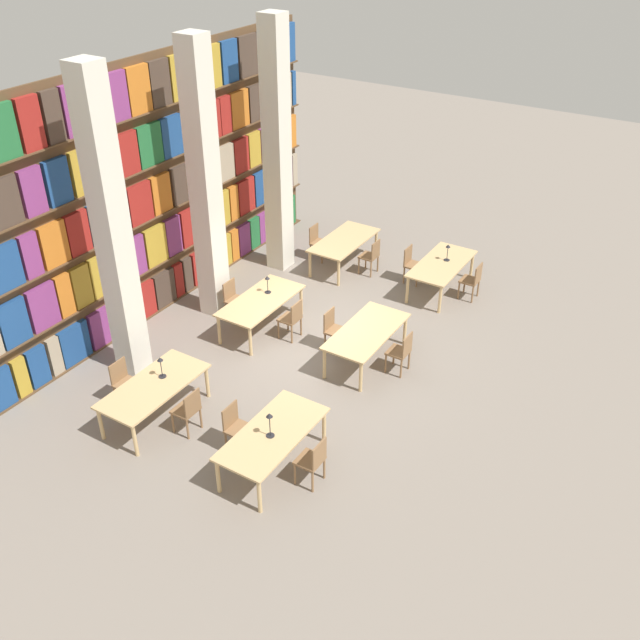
{
  "coord_description": "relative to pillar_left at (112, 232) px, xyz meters",
  "views": [
    {
      "loc": [
        -10.55,
        -6.66,
        8.51
      ],
      "look_at": [
        0.0,
        -0.13,
        0.66
      ],
      "focal_mm": 40.0,
      "sensor_mm": 36.0,
      "label": 1
    }
  ],
  "objects": [
    {
      "name": "desk_lamp_0",
      "position": [
        -0.92,
        -4.02,
        -1.95
      ],
      "size": [
        0.14,
        0.14,
        0.47
      ],
      "color": "#232328",
      "rests_on": "reading_table_0"
    },
    {
      "name": "desk_lamp_3",
      "position": [
        2.86,
        -1.3,
        -2.0
      ],
      "size": [
        0.14,
        0.14,
        0.41
      ],
      "color": "#232328",
      "rests_on": "reading_table_4"
    },
    {
      "name": "chair_8",
      "position": [
        2.58,
        -2.11,
        -2.51
      ],
      "size": [
        0.42,
        0.4,
        0.9
      ],
      "color": "olive",
      "rests_on": "ground_plane"
    },
    {
      "name": "reading_table_0",
      "position": [
        -0.83,
        -4.0,
        -2.34
      ],
      "size": [
        2.07,
        0.97,
        0.73
      ],
      "color": "tan",
      "rests_on": "ground_plane"
    },
    {
      "name": "reading_table_1",
      "position": [
        2.67,
        -3.85,
        -2.34
      ],
      "size": [
        2.07,
        0.97,
        0.73
      ],
      "color": "tan",
      "rests_on": "ground_plane"
    },
    {
      "name": "reading_table_4",
      "position": [
        2.53,
        -1.34,
        -2.34
      ],
      "size": [
        2.07,
        0.97,
        0.73
      ],
      "color": "tan",
      "rests_on": "ground_plane"
    },
    {
      "name": "chair_10",
      "position": [
        6.0,
        -2.16,
        -2.51
      ],
      "size": [
        0.42,
        0.4,
        0.9
      ],
      "color": "olive",
      "rests_on": "ground_plane"
    },
    {
      "name": "chair_4",
      "position": [
        6.16,
        -4.73,
        -2.51
      ],
      "size": [
        0.42,
        0.4,
        0.9
      ],
      "color": "olive",
      "rests_on": "ground_plane"
    },
    {
      "name": "chair_11",
      "position": [
        6.0,
        -0.62,
        -2.51
      ],
      "size": [
        0.42,
        0.4,
        0.9
      ],
      "rotation": [
        0.0,
        0.0,
        3.14
      ],
      "color": "olive",
      "rests_on": "ground_plane"
    },
    {
      "name": "bookshelf_bank",
      "position": [
        2.62,
        1.18,
        -0.3
      ],
      "size": [
        10.21,
        0.35,
        5.5
      ],
      "color": "brown",
      "rests_on": "ground_plane"
    },
    {
      "name": "chair_3",
      "position": [
        2.69,
        -3.08,
        -2.51
      ],
      "size": [
        0.42,
        0.4,
        0.9
      ],
      "rotation": [
        0.0,
        0.0,
        3.14
      ],
      "color": "olive",
      "rests_on": "ground_plane"
    },
    {
      "name": "desk_lamp_1",
      "position": [
        6.32,
        -4.0,
        -2.0
      ],
      "size": [
        0.14,
        0.14,
        0.41
      ],
      "color": "#232328",
      "rests_on": "reading_table_2"
    },
    {
      "name": "pillar_left",
      "position": [
        0.0,
        0.0,
        0.0
      ],
      "size": [
        0.5,
        0.5,
        6.0
      ],
      "color": "silver",
      "rests_on": "ground_plane"
    },
    {
      "name": "reading_table_3",
      "position": [
        -0.91,
        -1.46,
        -2.34
      ],
      "size": [
        2.07,
        0.97,
        0.73
      ],
      "color": "tan",
      "rests_on": "ground_plane"
    },
    {
      "name": "reading_table_2",
      "position": [
        6.14,
        -3.96,
        -2.34
      ],
      "size": [
        2.07,
        0.97,
        0.73
      ],
      "color": "tan",
      "rests_on": "ground_plane"
    },
    {
      "name": "chair_7",
      "position": [
        -0.9,
        -0.69,
        -2.51
      ],
      "size": [
        0.42,
        0.4,
        0.9
      ],
      "rotation": [
        0.0,
        0.0,
        3.14
      ],
      "color": "olive",
      "rests_on": "ground_plane"
    },
    {
      "name": "chair_9",
      "position": [
        2.58,
        -0.57,
        -2.51
      ],
      "size": [
        0.42,
        0.4,
        0.9
      ],
      "rotation": [
        0.0,
        0.0,
        3.14
      ],
      "color": "olive",
      "rests_on": "ground_plane"
    },
    {
      "name": "chair_1",
      "position": [
        -0.82,
        -3.23,
        -2.51
      ],
      "size": [
        0.42,
        0.4,
        0.9
      ],
      "rotation": [
        0.0,
        0.0,
        3.14
      ],
      "color": "olive",
      "rests_on": "ground_plane"
    },
    {
      "name": "chair_5",
      "position": [
        6.16,
        -3.19,
        -2.51
      ],
      "size": [
        0.42,
        0.4,
        0.9
      ],
      "rotation": [
        0.0,
        0.0,
        3.14
      ],
      "color": "olive",
      "rests_on": "ground_plane"
    },
    {
      "name": "ground_plane",
      "position": [
        2.6,
        -2.66,
        -3.0
      ],
      "size": [
        40.0,
        40.0,
        0.0
      ],
      "primitive_type": "plane",
      "color": "gray"
    },
    {
      "name": "chair_2",
      "position": [
        2.69,
        -4.62,
        -2.51
      ],
      "size": [
        0.42,
        0.4,
        0.9
      ],
      "color": "olive",
      "rests_on": "ground_plane"
    },
    {
      "name": "chair_0",
      "position": [
        -0.82,
        -4.77,
        -2.51
      ],
      "size": [
        0.42,
        0.4,
        0.9
      ],
      "color": "olive",
      "rests_on": "ground_plane"
    },
    {
      "name": "chair_6",
      "position": [
        -0.9,
        -2.23,
        -2.51
      ],
      "size": [
        0.42,
        0.4,
        0.9
      ],
      "color": "olive",
      "rests_on": "ground_plane"
    },
    {
      "name": "pillar_center",
      "position": [
        2.6,
        0.0,
        0.0
      ],
      "size": [
        0.5,
        0.5,
        6.0
      ],
      "color": "silver",
      "rests_on": "ground_plane"
    },
    {
      "name": "reading_table_5",
      "position": [
        6.01,
        -1.39,
        -2.34
      ],
      "size": [
        2.07,
        0.97,
        0.73
      ],
      "color": "tan",
      "rests_on": "ground_plane"
    },
    {
      "name": "pillar_right",
      "position": [
        5.21,
        0.0,
        0.0
      ],
      "size": [
        0.5,
        0.5,
        6.0
      ],
      "color": "silver",
      "rests_on": "ground_plane"
    },
    {
      "name": "desk_lamp_2",
      "position": [
        -0.64,
        -1.43,
        -1.98
      ],
      "size": [
        0.14,
        0.14,
        0.43
      ],
      "color": "#232328",
      "rests_on": "reading_table_3"
    }
  ]
}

